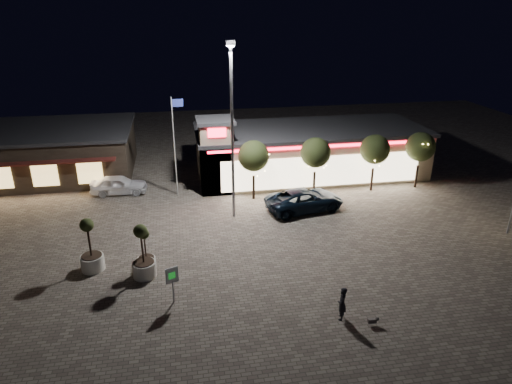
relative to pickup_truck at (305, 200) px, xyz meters
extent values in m
plane|color=#6D6458|center=(-7.41, -8.14, -0.82)|extent=(90.00, 90.00, 0.00)
cube|color=gray|center=(2.59, 7.86, 1.18)|extent=(20.00, 8.00, 4.00)
cube|color=#262628|center=(2.59, 7.86, 3.33)|extent=(20.40, 8.40, 0.30)
cube|color=#FFE9BF|center=(2.59, 3.81, 0.78)|extent=(17.00, 0.12, 2.60)
cube|color=#FF1430|center=(2.59, 3.78, 2.93)|extent=(19.00, 0.10, 0.18)
cube|color=gray|center=(-6.11, 5.16, 2.08)|extent=(2.60, 2.60, 5.80)
cube|color=#262628|center=(-6.11, 5.16, 5.13)|extent=(3.00, 3.00, 0.30)
cube|color=#FF1430|center=(-6.11, 3.81, 4.48)|extent=(1.40, 0.10, 0.70)
cube|color=#382D23|center=(-21.41, 11.86, 1.18)|extent=(16.00, 10.00, 4.00)
cube|color=#262628|center=(-21.41, 11.86, 3.33)|extent=(16.40, 10.40, 0.30)
cube|color=#591E19|center=(-21.41, 6.46, 1.98)|extent=(14.40, 0.80, 0.15)
cube|color=#ECC16A|center=(-19.91, 6.81, 0.78)|extent=(2.00, 0.12, 1.80)
cube|color=#ECC16A|center=(-16.41, 6.81, 0.78)|extent=(2.00, 0.12, 1.80)
cylinder|color=gray|center=(-5.41, -0.14, 5.18)|extent=(0.20, 0.20, 12.00)
cube|color=gray|center=(-5.41, -0.14, 11.38)|extent=(0.60, 0.40, 0.35)
cube|color=white|center=(-5.41, -0.14, 11.18)|extent=(0.45, 0.30, 0.08)
cylinder|color=white|center=(-9.41, 4.86, 3.18)|extent=(0.10, 0.10, 8.00)
cube|color=navy|center=(-8.96, 4.86, 6.68)|extent=(0.90, 0.04, 0.60)
cylinder|color=gray|center=(12.59, -6.14, 0.78)|extent=(0.12, 0.12, 3.20)
cylinder|color=#332319|center=(-3.41, 2.86, 0.14)|extent=(0.20, 0.20, 1.92)
sphere|color=#2D3819|center=(-3.41, 2.86, 2.75)|extent=(2.42, 2.42, 2.42)
cylinder|color=#332319|center=(1.59, 2.86, 0.14)|extent=(0.20, 0.20, 1.92)
sphere|color=#2D3819|center=(1.59, 2.86, 2.75)|extent=(2.42, 2.42, 2.42)
cylinder|color=#332319|center=(6.59, 2.86, 0.14)|extent=(0.20, 0.20, 1.92)
sphere|color=#2D3819|center=(6.59, 2.86, 2.75)|extent=(2.42, 2.42, 2.42)
cylinder|color=#332319|center=(10.59, 2.86, 0.14)|extent=(0.20, 0.20, 1.92)
sphere|color=#2D3819|center=(10.59, 2.86, 2.75)|extent=(2.42, 2.42, 2.42)
imported|color=black|center=(0.00, 0.00, 0.00)|extent=(6.35, 3.82, 1.65)
imported|color=white|center=(-14.12, 5.86, -0.06)|extent=(4.59, 2.05, 1.53)
imported|color=black|center=(-1.76, -12.86, 0.06)|extent=(0.64, 0.76, 1.77)
cube|color=#59514C|center=(-0.47, -13.62, -0.56)|extent=(0.43, 0.18, 0.22)
sphere|color=#59514C|center=(-0.22, -13.63, -0.47)|extent=(0.20, 0.20, 0.20)
cylinder|color=silver|center=(-14.53, -5.94, -0.38)|extent=(1.34, 1.34, 0.90)
cylinder|color=black|center=(-14.53, -5.94, 0.09)|extent=(1.16, 1.16, 0.07)
cylinder|color=#332319|center=(-14.53, -5.94, 1.13)|extent=(0.11, 0.11, 2.01)
sphere|color=#2D3819|center=(-14.53, -5.94, 2.08)|extent=(0.78, 0.78, 0.78)
cylinder|color=silver|center=(-11.51, -7.21, -0.38)|extent=(1.33, 1.33, 0.89)
cylinder|color=black|center=(-11.51, -7.21, 0.09)|extent=(1.16, 1.16, 0.07)
cylinder|color=#332319|center=(-11.51, -7.21, 1.12)|extent=(0.11, 0.11, 2.00)
sphere|color=#2D3819|center=(-11.51, -7.21, 2.06)|extent=(0.78, 0.78, 0.78)
cylinder|color=silver|center=(-11.42, -6.40, -0.47)|extent=(1.06, 1.06, 0.71)
cylinder|color=black|center=(-11.42, -6.40, -0.10)|extent=(0.92, 0.92, 0.05)
cylinder|color=#332319|center=(-11.42, -6.40, 0.72)|extent=(0.09, 0.09, 1.59)
sphere|color=#2D3819|center=(-11.42, -6.40, 1.47)|extent=(0.62, 0.62, 0.62)
cylinder|color=gray|center=(-9.91, -9.99, -0.20)|extent=(0.08, 0.08, 1.26)
cube|color=white|center=(-9.91, -9.99, 0.80)|extent=(0.66, 0.31, 0.89)
cube|color=#178E23|center=(-9.91, -10.04, 0.80)|extent=(0.35, 0.15, 0.37)
camera|label=1|loc=(-9.19, -30.36, 13.60)|focal=32.00mm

